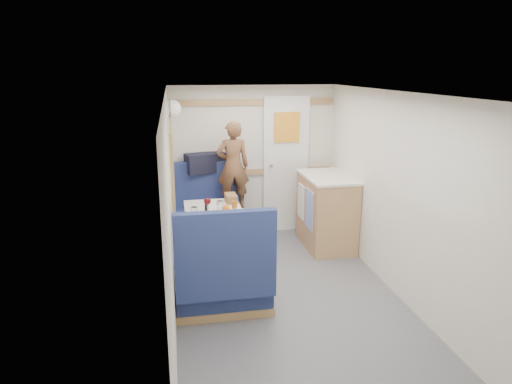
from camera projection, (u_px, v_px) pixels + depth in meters
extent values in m
plane|color=#515156|center=(295.00, 312.00, 4.28)|extent=(4.50, 4.50, 0.00)
plane|color=silver|center=(300.00, 94.00, 3.76)|extent=(4.50, 4.50, 0.00)
cube|color=silver|center=(253.00, 161.00, 6.15)|extent=(2.20, 0.02, 2.00)
cube|color=silver|center=(171.00, 217.00, 3.83)|extent=(0.02, 4.50, 2.00)
cube|color=silver|center=(412.00, 204.00, 4.21)|extent=(0.02, 4.50, 2.00)
cube|color=#AB754D|center=(253.00, 172.00, 6.17)|extent=(2.15, 0.02, 0.08)
cube|color=#AB754D|center=(253.00, 102.00, 5.93)|extent=(2.15, 0.02, 0.08)
cube|color=#B8BFA2|center=(171.00, 164.00, 4.71)|extent=(0.04, 1.30, 0.72)
cube|color=white|center=(286.00, 165.00, 6.22)|extent=(0.62, 0.04, 1.86)
cube|color=yellow|center=(287.00, 127.00, 6.06)|extent=(0.34, 0.03, 0.40)
cylinder|color=silver|center=(271.00, 165.00, 6.13)|extent=(0.04, 0.10, 0.04)
cube|color=white|center=(214.00, 212.00, 4.93)|extent=(0.62, 0.92, 0.04)
cylinder|color=silver|center=(215.00, 243.00, 5.03)|extent=(0.08, 0.08, 0.66)
cylinder|color=silver|center=(215.00, 271.00, 5.11)|extent=(0.36, 0.36, 0.03)
cube|color=navy|center=(209.00, 229.00, 5.82)|extent=(0.88, 0.50, 0.45)
cube|color=navy|center=(206.00, 191.00, 5.97)|extent=(0.88, 0.10, 0.80)
cube|color=#AB754D|center=(209.00, 243.00, 5.87)|extent=(0.90, 0.52, 0.08)
cube|color=navy|center=(223.00, 286.00, 4.30)|extent=(0.88, 0.50, 0.45)
cube|color=navy|center=(226.00, 256.00, 3.92)|extent=(0.88, 0.10, 0.80)
cube|color=#AB754D|center=(223.00, 303.00, 4.35)|extent=(0.90, 0.52, 0.08)
cube|color=#AB754D|center=(206.00, 173.00, 5.95)|extent=(0.90, 0.14, 0.04)
sphere|color=white|center=(172.00, 108.00, 5.40)|extent=(0.20, 0.20, 0.20)
cube|color=#AB754D|center=(326.00, 212.00, 5.78)|extent=(0.54, 0.90, 0.90)
cube|color=silver|center=(328.00, 177.00, 5.66)|extent=(0.56, 0.92, 0.03)
cube|color=#5972B2|center=(309.00, 210.00, 5.53)|extent=(0.01, 0.30, 0.48)
cube|color=silver|center=(301.00, 201.00, 5.87)|extent=(0.01, 0.28, 0.44)
imported|color=brown|center=(233.00, 166.00, 5.74)|extent=(0.42, 0.29, 1.13)
cube|color=black|center=(206.00, 163.00, 5.91)|extent=(0.56, 0.38, 0.25)
cube|color=white|center=(233.00, 213.00, 4.82)|extent=(0.34, 0.38, 0.02)
sphere|color=orange|center=(226.00, 209.00, 4.82)|extent=(0.07, 0.07, 0.07)
cube|color=#F7E18F|center=(223.00, 216.00, 4.65)|extent=(0.11, 0.07, 0.04)
cylinder|color=white|center=(208.00, 213.00, 4.85)|extent=(0.06, 0.06, 0.01)
cylinder|color=white|center=(208.00, 208.00, 4.84)|extent=(0.01, 0.01, 0.10)
sphere|color=#4A070D|center=(207.00, 201.00, 4.82)|extent=(0.08, 0.08, 0.08)
cylinder|color=white|center=(194.00, 212.00, 4.69)|extent=(0.07, 0.07, 0.11)
cylinder|color=white|center=(220.00, 206.00, 4.91)|extent=(0.07, 0.07, 0.11)
cylinder|color=#945515|center=(234.00, 205.00, 4.96)|extent=(0.06, 0.06, 0.09)
cylinder|color=black|center=(206.00, 206.00, 4.91)|extent=(0.04, 0.04, 0.11)
cylinder|color=silver|center=(220.00, 210.00, 4.80)|extent=(0.03, 0.03, 0.08)
cube|color=brown|center=(231.00, 198.00, 5.23)|extent=(0.13, 0.23, 0.09)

